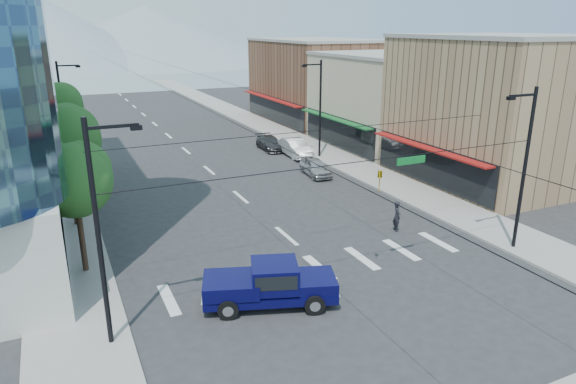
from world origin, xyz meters
The scene contains 21 objects.
ground centered at (0.00, 0.00, 0.00)m, with size 160.00×160.00×0.00m, color #28282B.
sidewalk_left centered at (-12.00, 40.00, 0.07)m, with size 4.00×120.00×0.15m, color gray.
sidewalk_right centered at (12.00, 40.00, 0.07)m, with size 4.00×120.00×0.15m, color gray.
shop_near centered at (20.00, 10.00, 5.50)m, with size 12.00×14.00×11.00m, color #8C6B4C.
shop_mid centered at (20.00, 24.00, 4.50)m, with size 12.00×14.00×9.00m, color tan.
shop_far centered at (20.00, 40.00, 5.00)m, with size 12.00×18.00×10.00m, color brown.
clock_tower centered at (-16.50, 62.00, 10.64)m, with size 4.80×4.80×20.40m.
mountain_left centered at (-15.00, 150.00, 11.00)m, with size 80.00×80.00×22.00m, color gray.
mountain_right centered at (20.00, 160.00, 9.00)m, with size 90.00×90.00×18.00m, color gray.
tree_near centered at (-11.07, 6.10, 4.99)m, with size 3.65×3.64×6.71m.
tree_midnear centered at (-11.07, 13.10, 5.59)m, with size 4.09×4.09×7.52m.
tree_midfar centered at (-11.07, 20.10, 4.99)m, with size 3.65×3.64×6.71m.
tree_far centered at (-11.07, 27.10, 5.59)m, with size 4.09×4.09×7.52m.
signal_rig centered at (0.19, -1.00, 4.64)m, with size 21.80×0.20×9.00m.
lamp_pole_nw centered at (-10.67, 30.00, 4.94)m, with size 2.00×0.25×9.00m.
lamp_pole_ne centered at (10.67, 22.00, 4.94)m, with size 2.00×0.25×9.00m.
pickup_truck centered at (-3.97, -0.81, 1.05)m, with size 6.32×3.90×2.02m.
pedestrian centered at (6.44, 3.96, 0.94)m, with size 0.69×0.45×1.88m, color black.
parked_car_near centered at (7.60, 16.73, 0.70)m, with size 1.66×4.14×1.41m, color #9B9CA0.
parked_car_mid centered at (8.93, 23.39, 0.83)m, with size 1.75×5.02×1.66m, color silver.
parked_car_far centered at (7.80, 26.83, 0.67)m, with size 1.88×4.62×1.34m, color #2F2F31.
Camera 1 is at (-11.79, -19.63, 11.97)m, focal length 32.00 mm.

